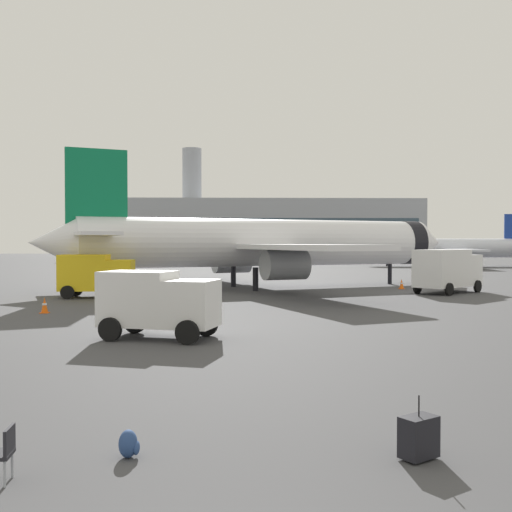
% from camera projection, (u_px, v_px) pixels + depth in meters
% --- Properties ---
extents(airplane_at_gate, '(34.46, 31.57, 10.50)m').
position_uv_depth(airplane_at_gate, '(264.00, 243.00, 49.07)').
color(airplane_at_gate, white).
rests_on(airplane_at_gate, ground).
extents(airplane_taxiing, '(27.67, 24.98, 8.12)m').
position_uv_depth(airplane_taxiing, '(448.00, 248.00, 94.21)').
color(airplane_taxiing, silver).
rests_on(airplane_taxiing, ground).
extents(service_truck, '(4.86, 2.64, 2.90)m').
position_uv_depth(service_truck, '(96.00, 274.00, 40.60)').
color(service_truck, yellow).
rests_on(service_truck, ground).
extents(fuel_truck, '(6.06, 5.80, 3.20)m').
position_uv_depth(fuel_truck, '(447.00, 269.00, 44.28)').
color(fuel_truck, white).
rests_on(fuel_truck, ground).
extents(cargo_van, '(4.78, 3.33, 2.60)m').
position_uv_depth(cargo_van, '(158.00, 301.00, 23.25)').
color(cargo_van, white).
rests_on(cargo_van, ground).
extents(safety_cone_near, '(0.44, 0.44, 0.82)m').
position_uv_depth(safety_cone_near, '(45.00, 305.00, 31.71)').
color(safety_cone_near, '#F2590C').
rests_on(safety_cone_near, ground).
extents(safety_cone_mid, '(0.44, 0.44, 0.79)m').
position_uv_depth(safety_cone_mid, '(402.00, 284.00, 48.23)').
color(safety_cone_mid, '#F2590C').
rests_on(safety_cone_mid, ground).
extents(rolling_suitcase, '(0.75, 0.68, 1.10)m').
position_uv_depth(rolling_suitcase, '(419.00, 437.00, 10.30)').
color(rolling_suitcase, black).
rests_on(rolling_suitcase, ground).
extents(traveller_backpack, '(0.36, 0.40, 0.48)m').
position_uv_depth(traveller_backpack, '(129.00, 444.00, 10.40)').
color(traveller_backpack, navy).
rests_on(traveller_backpack, ground).
extents(gate_chair, '(0.52, 0.52, 0.86)m').
position_uv_depth(gate_chair, '(1.00, 451.00, 9.30)').
color(gate_chair, black).
rests_on(gate_chair, ground).
extents(terminal_building, '(75.27, 18.15, 25.44)m').
position_uv_depth(terminal_building, '(254.00, 229.00, 140.40)').
color(terminal_building, '#9EA3AD').
rests_on(terminal_building, ground).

